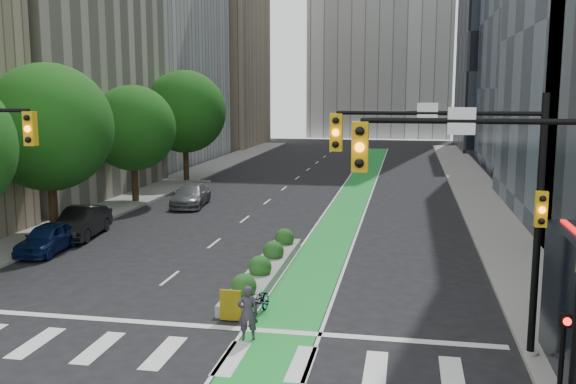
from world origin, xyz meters
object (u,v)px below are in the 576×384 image
at_px(bicycle, 260,302).
at_px(parked_car_left_mid, 82,222).
at_px(parked_car_left_far, 191,195).
at_px(median_planter, 266,267).
at_px(parked_car_left_near, 47,238).
at_px(cyclist, 248,313).
at_px(pedestrian_near, 563,290).

height_order(bicycle, parked_car_left_mid, parked_car_left_mid).
xyz_separation_m(bicycle, parked_car_left_far, (-9.00, 19.08, 0.23)).
xyz_separation_m(median_planter, parked_car_left_near, (-10.70, 1.82, 0.31)).
xyz_separation_m(bicycle, cyclist, (0.12, -2.08, 0.37)).
xyz_separation_m(cyclist, pedestrian_near, (9.61, 3.30, 0.22)).
xyz_separation_m(bicycle, parked_car_left_near, (-11.50, 6.37, 0.21)).
bearing_deg(cyclist, bicycle, -103.89).
relative_size(parked_car_left_near, pedestrian_near, 2.20).
bearing_deg(parked_car_left_near, pedestrian_near, -17.15).
bearing_deg(cyclist, parked_car_left_near, -53.19).
distance_m(parked_car_left_near, parked_car_left_far, 12.96).
bearing_deg(parked_car_left_far, parked_car_left_near, -107.76).
xyz_separation_m(parked_car_left_far, pedestrian_near, (18.73, -17.86, 0.36)).
bearing_deg(parked_car_left_far, cyclist, -73.33).
bearing_deg(parked_car_left_mid, bicycle, -46.64).
distance_m(cyclist, pedestrian_near, 10.16).
distance_m(median_planter, parked_car_left_near, 10.86).
bearing_deg(median_planter, bicycle, -80.03).
xyz_separation_m(cyclist, parked_car_left_far, (-9.12, 21.16, -0.14)).
bearing_deg(bicycle, pedestrian_near, 13.27).
relative_size(cyclist, pedestrian_near, 0.92).
relative_size(bicycle, cyclist, 1.07).
height_order(cyclist, parked_car_left_near, cyclist).
height_order(median_planter, bicycle, median_planter).
bearing_deg(median_planter, parked_car_left_mid, 154.99).
distance_m(bicycle, parked_car_left_near, 13.15).
bearing_deg(cyclist, parked_car_left_far, -83.87).
bearing_deg(pedestrian_near, parked_car_left_near, 72.12).
height_order(median_planter, parked_car_left_mid, parked_car_left_mid).
bearing_deg(parked_car_left_mid, cyclist, -51.95).
distance_m(parked_car_left_near, parked_car_left_mid, 3.18).
distance_m(median_planter, parked_car_left_far, 16.69).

